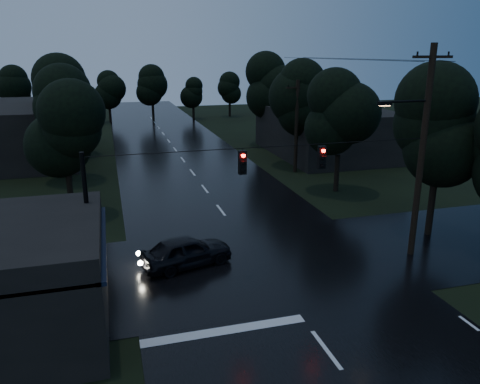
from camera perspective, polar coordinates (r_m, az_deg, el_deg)
main_road at (r=38.96m, az=-5.81°, el=2.34°), size 12.00×120.00×0.02m
cross_street at (r=22.42m, az=2.53°, el=-8.67°), size 60.00×9.00×0.02m
building_far_right at (r=46.60m, az=10.52°, el=7.27°), size 10.00×14.00×4.40m
building_far_left at (r=48.32m, az=-24.81°, el=6.71°), size 10.00×16.00×5.00m
utility_pole_main at (r=23.30m, az=21.16°, el=4.83°), size 3.50×0.30×10.00m
utility_pole_far at (r=38.60m, az=6.90°, el=8.04°), size 2.00×0.30×7.50m
anchor_pole_left at (r=19.39m, az=-17.96°, el=-4.06°), size 0.18×0.18×6.00m
span_signals at (r=19.98m, az=5.15°, el=4.04°), size 15.00×0.37×1.12m
tree_corner_near at (r=26.31m, az=23.31°, el=7.47°), size 4.48×4.48×9.44m
tree_left_a at (r=29.63m, az=-20.74°, el=7.16°), size 3.92×3.92×8.26m
tree_left_b at (r=37.55m, az=-20.84°, el=9.53°), size 4.20×4.20×8.85m
tree_left_c at (r=47.49m, az=-20.73°, el=11.28°), size 4.48×4.48×9.44m
tree_right_a at (r=33.29m, az=12.14°, el=9.45°), size 4.20×4.20×8.85m
tree_right_b at (r=40.69m, az=7.63°, el=11.46°), size 4.48×4.48×9.44m
tree_right_c at (r=50.16m, az=3.68°, el=12.96°), size 4.76×4.76×10.03m
car at (r=22.02m, az=-6.53°, el=-7.19°), size 4.56×2.77×1.45m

